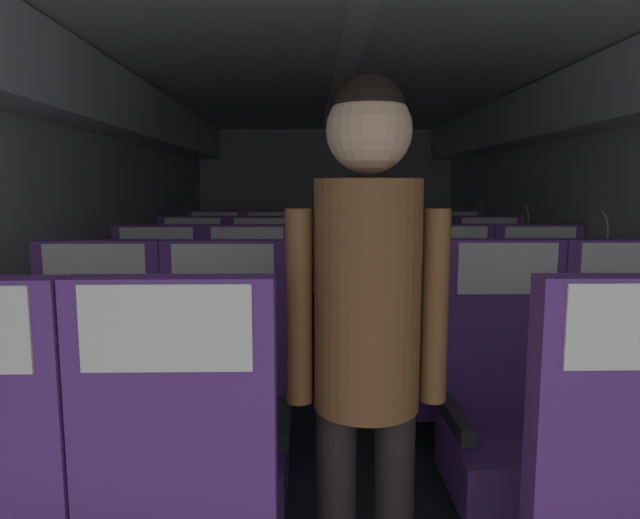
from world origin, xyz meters
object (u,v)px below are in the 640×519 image
object	(u,v)px
seat_c_left_aisle	(248,354)
seat_e_left_window	(215,292)
seat_b_left_window	(94,423)
seat_e_right_aisle	(455,291)
seat_c_right_aisle	(540,353)
seat_d_left_aisle	(262,316)
seat_b_left_aisle	(223,423)
seat_b_right_aisle	(631,419)
seat_c_left_window	(157,355)
flight_attendant	(367,319)
seat_d_right_window	(419,315)
seat_e_left_aisle	(271,292)
seat_d_right_aisle	(489,315)
seat_e_right_window	(399,292)
seat_d_left_window	(193,316)
seat_b_right_window	(508,419)
seat_c_right_window	(452,352)

from	to	relation	value
seat_c_left_aisle	seat_e_left_window	world-z (taller)	same
seat_b_left_window	seat_e_right_aisle	world-z (taller)	same
seat_c_right_aisle	seat_d_left_aisle	bearing A→B (deg)	150.77
seat_b_left_window	seat_b_left_aisle	distance (m)	0.49
seat_b_left_window	seat_b_right_aisle	bearing A→B (deg)	-0.14
seat_c_left_window	flight_attendant	distance (m)	1.82
seat_d_right_window	seat_e_left_aisle	distance (m)	1.40
seat_d_right_aisle	seat_e_right_window	bearing A→B (deg)	119.22
seat_d_left_window	seat_b_right_window	bearing A→B (deg)	-48.18
seat_c_left_aisle	seat_d_right_aisle	distance (m)	1.81
seat_d_right_aisle	seat_e_left_aisle	distance (m)	1.81
seat_b_right_aisle	seat_e_left_window	world-z (taller)	same
seat_d_left_aisle	seat_d_right_window	size ratio (longest dim) A/B	1.00
seat_e_left_aisle	seat_b_left_window	bearing A→B (deg)	-100.63
seat_d_right_aisle	seat_e_left_window	size ratio (longest dim) A/B	1.00
seat_d_right_window	seat_e_left_window	size ratio (longest dim) A/B	1.00
seat_b_right_window	seat_c_left_aisle	xyz separation A→B (m)	(-1.10, 0.86, 0.00)
seat_e_left_aisle	seat_e_right_aisle	world-z (taller)	same
seat_e_right_window	seat_c_right_window	bearing A→B (deg)	-89.76
seat_b_right_aisle	seat_c_left_aisle	distance (m)	1.79
seat_b_left_aisle	seat_e_right_window	size ratio (longest dim) A/B	1.00
seat_c_left_window	seat_c_left_aisle	bearing A→B (deg)	0.55
seat_b_right_window	seat_c_left_window	size ratio (longest dim) A/B	1.00
seat_e_left_aisle	flight_attendant	world-z (taller)	flight_attendant
seat_e_right_window	flight_attendant	size ratio (longest dim) A/B	0.71
seat_b_left_window	seat_b_right_window	xyz separation A→B (m)	(1.58, 0.01, 0.00)
seat_c_left_aisle	seat_e_left_window	bearing A→B (deg)	104.84
seat_e_left_window	flight_attendant	distance (m)	3.41
seat_b_left_aisle	seat_c_left_window	distance (m)	1.00
seat_d_left_aisle	seat_b_left_aisle	bearing A→B (deg)	-90.13
seat_c_left_aisle	seat_e_left_aisle	world-z (taller)	same
seat_c_left_window	seat_e_left_aisle	distance (m)	1.84
seat_c_left_window	seat_e_left_window	distance (m)	1.78
seat_d_left_aisle	seat_d_right_aisle	distance (m)	1.58
seat_c_left_window	seat_d_left_window	world-z (taller)	same
seat_c_right_aisle	seat_d_right_window	distance (m)	1.02
seat_b_left_window	seat_e_right_window	world-z (taller)	same
seat_b_left_aisle	seat_c_left_window	xyz separation A→B (m)	(-0.48, 0.87, 0.00)
seat_e_right_window	seat_e_left_aisle	bearing A→B (deg)	179.29
seat_d_right_aisle	seat_c_left_window	bearing A→B (deg)	-156.72
seat_c_right_aisle	seat_e_left_aisle	bearing A→B (deg)	131.41
flight_attendant	seat_b_left_window	bearing A→B (deg)	127.84
seat_b_right_aisle	seat_d_left_window	distance (m)	2.70
seat_b_right_aisle	seat_b_right_window	bearing A→B (deg)	178.45
seat_b_left_aisle	seat_c_right_window	world-z (taller)	same
seat_b_right_aisle	seat_e_right_window	xyz separation A→B (m)	(-0.47, 2.63, 0.00)
seat_d_left_window	flight_attendant	distance (m)	2.59
seat_c_left_aisle	seat_d_right_window	bearing A→B (deg)	39.19
seat_c_left_aisle	seat_e_right_window	distance (m)	2.07
seat_b_right_aisle	seat_d_right_aisle	bearing A→B (deg)	89.45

